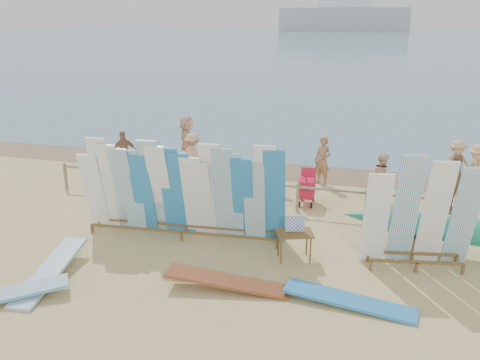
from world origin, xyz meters
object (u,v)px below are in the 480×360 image
(beach_chair_right, at_px, (249,185))
(beachgoer_11, at_px, (187,139))
(vendor_table, at_px, (294,245))
(beachgoer_3, at_px, (193,155))
(beachgoer_8, at_px, (382,177))
(flat_board_e, at_px, (2,302))
(main_surfboard_rack, at_px, (183,194))
(flat_board_d, at_px, (349,305))
(side_surfboard_rack, at_px, (420,217))
(beach_chair_left, at_px, (273,188))
(beachgoer_extra_0, at_px, (476,170))
(stroller, at_px, (307,191))
(beachgoer_extra_1, at_px, (124,152))
(beachgoer_10, at_px, (454,184))
(beachgoer_7, at_px, (323,161))
(beachgoer_9, at_px, (456,164))
(flat_board_a, at_px, (51,279))
(flat_board_c, at_px, (228,289))

(beach_chair_right, height_order, beachgoer_11, beachgoer_11)
(vendor_table, height_order, beach_chair_right, vendor_table)
(beachgoer_3, bearing_deg, beachgoer_8, -154.28)
(vendor_table, height_order, flat_board_e, vendor_table)
(main_surfboard_rack, distance_m, flat_board_d, 5.18)
(vendor_table, bearing_deg, side_surfboard_rack, -13.49)
(beach_chair_left, xyz_separation_m, beachgoer_extra_0, (6.34, 1.87, 0.59))
(stroller, height_order, beachgoer_extra_1, beachgoer_extra_1)
(beachgoer_8, relative_size, beachgoer_10, 0.85)
(side_surfboard_rack, height_order, beachgoer_extra_1, side_surfboard_rack)
(beachgoer_10, bearing_deg, main_surfboard_rack, 140.32)
(side_surfboard_rack, xyz_separation_m, flat_board_e, (-8.34, -3.93, -1.29))
(stroller, distance_m, beachgoer_3, 4.78)
(beachgoer_3, bearing_deg, beach_chair_right, -173.39)
(beachgoer_8, bearing_deg, flat_board_d, 132.87)
(beachgoer_11, bearing_deg, flat_board_e, 152.54)
(beach_chair_left, bearing_deg, beachgoer_7, 43.19)
(beachgoer_3, xyz_separation_m, beachgoer_9, (9.08, 1.31, 0.03))
(beachgoer_9, bearing_deg, beachgoer_11, 171.50)
(flat_board_a, relative_size, beachgoer_3, 1.65)
(beachgoer_9, bearing_deg, side_surfboard_rack, -108.94)
(beachgoer_7, distance_m, beachgoer_3, 4.68)
(vendor_table, relative_size, flat_board_a, 0.42)
(side_surfboard_rack, relative_size, beachgoer_8, 1.84)
(flat_board_e, relative_size, flat_board_c, 1.00)
(flat_board_e, bearing_deg, beachgoer_8, 103.66)
(main_surfboard_rack, height_order, beach_chair_left, main_surfboard_rack)
(main_surfboard_rack, relative_size, vendor_table, 4.81)
(beachgoer_8, distance_m, beachgoer_extra_1, 9.41)
(flat_board_d, height_order, flat_board_e, flat_board_e)
(flat_board_a, xyz_separation_m, beachgoer_extra_1, (-2.35, 7.93, 0.78))
(flat_board_a, xyz_separation_m, beachgoer_7, (5.04, 8.43, 0.86))
(flat_board_d, distance_m, beach_chair_right, 7.25)
(beachgoer_8, bearing_deg, beachgoer_3, 41.28)
(beachgoer_extra_0, bearing_deg, main_surfboard_rack, -79.58)
(flat_board_d, relative_size, beachgoer_3, 1.65)
(flat_board_a, bearing_deg, stroller, 45.89)
(stroller, distance_m, beachgoer_7, 2.14)
(vendor_table, height_order, beach_chair_left, vendor_table)
(vendor_table, xyz_separation_m, beachgoer_extra_0, (4.87, 6.17, 0.48))
(vendor_table, xyz_separation_m, beachgoer_10, (4.01, 4.34, 0.53))
(main_surfboard_rack, relative_size, beachgoer_8, 3.55)
(vendor_table, xyz_separation_m, flat_board_d, (1.46, -1.74, -0.38))
(side_surfboard_rack, xyz_separation_m, beachgoer_extra_0, (2.04, 5.84, -0.43))
(beach_chair_left, height_order, beachgoer_extra_0, beachgoer_extra_0)
(beach_chair_right, distance_m, beachgoer_extra_0, 7.42)
(side_surfboard_rack, distance_m, stroller, 4.78)
(main_surfboard_rack, bearing_deg, side_surfboard_rack, -6.00)
(side_surfboard_rack, distance_m, flat_board_e, 9.31)
(beachgoer_10, xyz_separation_m, beachgoer_extra_0, (0.86, 1.83, -0.05))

